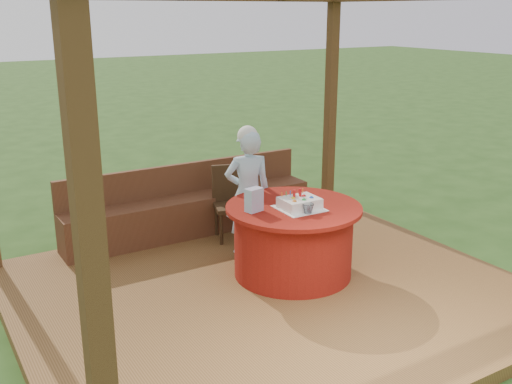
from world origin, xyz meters
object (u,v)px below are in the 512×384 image
table (293,240)px  elderly_woman (248,191)px  chair (230,200)px  gift_bag (254,200)px  bench (191,211)px  birthday_cake (300,203)px  drinking_glass (308,209)px

table → elderly_woman: elderly_woman is taller
chair → gift_bag: size_ratio=3.73×
bench → birthday_cake: bearing=-77.7°
birthday_cake → drinking_glass: birthday_cake is taller
chair → elderly_woman: 0.59m
table → drinking_glass: drinking_glass is taller
bench → drinking_glass: 1.92m
table → birthday_cake: size_ratio=3.18×
bench → table: bench is taller
table → gift_bag: bearing=171.6°
bench → elderly_woman: bearing=-73.4°
bench → chair: (0.34, -0.35, 0.18)m
table → elderly_woman: bearing=98.8°
bench → birthday_cake: size_ratio=7.29×
table → chair: 1.22m
chair → drinking_glass: bearing=-89.7°
gift_bag → chair: bearing=58.7°
gift_bag → elderly_woman: bearing=51.3°
bench → chair: bearing=-46.1°
gift_bag → drinking_glass: bearing=-52.5°
bench → elderly_woman: elderly_woman is taller
drinking_glass → table: bearing=85.4°
bench → birthday_cake: birthday_cake is taller
gift_bag → drinking_glass: (0.39, -0.32, -0.06)m
table → chair: size_ratio=1.58×
bench → drinking_glass: size_ratio=28.53×
elderly_woman → birthday_cake: size_ratio=3.37×
bench → gift_bag: bearing=-91.6°
birthday_cake → drinking_glass: size_ratio=3.92×
chair → bench: bearing=133.9°
bench → drinking_glass: (0.35, -1.82, 0.49)m
bench → gift_bag: (-0.04, -1.50, 0.55)m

